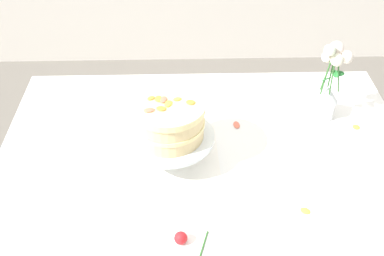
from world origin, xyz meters
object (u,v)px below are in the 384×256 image
object	(u,v)px
cake_stand	(169,139)
dining_table	(206,178)
fallen_rose	(182,238)
flower_vase	(329,86)
layer_cake	(169,120)

from	to	relation	value
cake_stand	dining_table	bearing A→B (deg)	-4.98
fallen_rose	flower_vase	bearing A→B (deg)	46.59
flower_vase	layer_cake	bearing A→B (deg)	-159.28
cake_stand	flower_vase	xyz separation A→B (m)	(0.56, 0.21, 0.05)
dining_table	layer_cake	bearing A→B (deg)	175.02
fallen_rose	dining_table	bearing A→B (deg)	75.54
dining_table	fallen_rose	world-z (taller)	fallen_rose
cake_stand	fallen_rose	xyz separation A→B (m)	(0.04, -0.34, -0.07)
cake_stand	fallen_rose	size ratio (longest dim) A/B	2.82
dining_table	flower_vase	distance (m)	0.54
cake_stand	layer_cake	world-z (taller)	layer_cake
cake_stand	fallen_rose	bearing A→B (deg)	-84.02
flower_vase	fallen_rose	bearing A→B (deg)	-133.41
dining_table	fallen_rose	xyz separation A→B (m)	(-0.09, -0.33, 0.11)
dining_table	layer_cake	distance (m)	0.28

